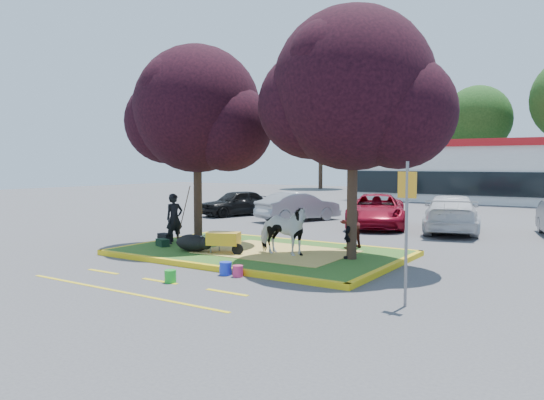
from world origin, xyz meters
The scene contains 31 objects.
ground centered at (0.00, 0.00, 0.00)m, with size 90.00×90.00×0.00m, color #424244.
median_island centered at (0.00, 0.00, 0.07)m, with size 8.00×5.00×0.15m, color #275A1C.
curb_near centered at (0.00, -2.58, 0.07)m, with size 8.30×0.16×0.15m, color yellow.
curb_far centered at (0.00, 2.58, 0.07)m, with size 8.30×0.16×0.15m, color yellow.
curb_left centered at (-4.08, 0.00, 0.07)m, with size 0.16×5.30×0.15m, color yellow.
curb_right centered at (4.08, 0.00, 0.07)m, with size 0.16×5.30×0.15m, color yellow.
straw_bedding centered at (0.60, 0.00, 0.15)m, with size 4.20×3.00×0.01m, color #DBC55A.
tree_purple_left centered at (-2.78, 0.38, 4.36)m, with size 5.06×4.20×6.51m.
tree_purple_right centered at (2.92, 0.18, 4.56)m, with size 5.30×4.40×6.82m.
fire_lane_stripe_a centered at (-2.00, -4.20, 0.00)m, with size 1.10×0.12×0.01m, color yellow.
fire_lane_stripe_b centered at (0.00, -4.20, 0.00)m, with size 1.10×0.12×0.01m, color yellow.
fire_lane_stripe_c centered at (2.00, -4.20, 0.00)m, with size 1.10×0.12×0.01m, color yellow.
fire_lane_long centered at (0.00, -5.40, 0.00)m, with size 6.00×0.10×0.01m, color yellow.
retail_building centered at (2.00, 27.98, 2.25)m, with size 20.40×8.40×4.40m.
treeline centered at (1.23, 37.61, 7.73)m, with size 46.58×7.80×14.63m.
cow centered at (1.01, -0.37, 0.86)m, with size 0.77×1.69×1.43m, color white.
calf centered at (-1.59, -1.24, 0.40)m, with size 1.17×0.66×0.51m, color black.
handler centered at (-3.12, -0.39, 0.97)m, with size 0.60×0.39×1.63m, color black.
visitor_a centered at (2.09, 1.88, 0.93)m, with size 0.75×0.59×1.55m, color #411213.
visitor_b centered at (2.85, 0.20, 0.74)m, with size 0.69×0.29×1.18m, color black.
wheelbarrow centered at (-0.57, -1.04, 0.58)m, with size 1.64×0.84×0.62m.
gear_bag_dark centered at (-3.70, -0.24, 0.28)m, with size 0.53×0.29×0.27m, color black.
gear_bag_green centered at (-3.03, -1.04, 0.27)m, with size 0.44×0.27×0.24m, color black.
sign_post centered at (5.58, -3.18, 1.76)m, with size 0.39×0.10×2.81m.
bucket_green centered at (0.31, -4.16, 0.15)m, with size 0.27×0.27×0.29m, color green.
bucket_pink centered at (1.25, -2.80, 0.14)m, with size 0.26×0.26×0.28m, color #CF2E65.
bucket_blue centered at (0.87, -2.80, 0.16)m, with size 0.31×0.31×0.33m, color #1B34D8.
car_black centered at (-7.86, 9.29, 0.68)m, with size 1.61×4.01×1.36m, color black.
car_silver centered at (-3.83, 8.87, 0.69)m, with size 1.46×4.19×1.38m, color gray.
car_red centered at (0.24, 8.59, 0.72)m, with size 2.38×5.15×1.43m, color maroon.
car_white centered at (3.41, 8.60, 0.75)m, with size 2.10×5.16×1.50m, color silver.
Camera 1 is at (8.92, -13.07, 2.78)m, focal length 35.00 mm.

